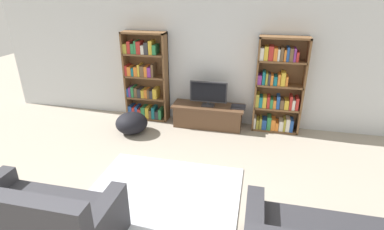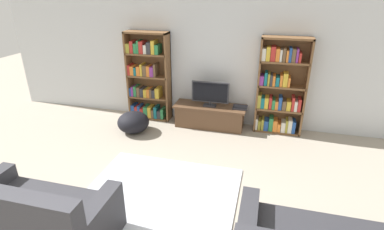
# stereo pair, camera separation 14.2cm
# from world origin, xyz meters

# --- Properties ---
(wall_back) EXTENTS (8.80, 0.06, 2.60)m
(wall_back) POSITION_xyz_m (0.00, 4.23, 1.30)
(wall_back) COLOR silver
(wall_back) RESTS_ON ground_plane
(bookshelf_left) EXTENTS (0.87, 0.30, 1.79)m
(bookshelf_left) POSITION_xyz_m (-1.23, 4.05, 0.86)
(bookshelf_left) COLOR brown
(bookshelf_left) RESTS_ON ground_plane
(bookshelf_right) EXTENTS (0.87, 0.30, 1.79)m
(bookshelf_right) POSITION_xyz_m (1.38, 4.05, 0.85)
(bookshelf_right) COLOR brown
(bookshelf_right) RESTS_ON ground_plane
(tv_stand) EXTENTS (1.40, 0.49, 0.44)m
(tv_stand) POSITION_xyz_m (0.10, 3.92, 0.22)
(tv_stand) COLOR brown
(tv_stand) RESTS_ON ground_plane
(television) EXTENTS (0.72, 0.16, 0.49)m
(television) POSITION_xyz_m (0.10, 3.91, 0.70)
(television) COLOR #2D2D33
(television) RESTS_ON tv_stand
(laptop) EXTENTS (0.28, 0.26, 0.03)m
(laptop) POSITION_xyz_m (0.69, 3.95, 0.45)
(laptop) COLOR #28282D
(laptop) RESTS_ON tv_stand
(area_rug) EXTENTS (2.05, 1.61, 0.02)m
(area_rug) POSITION_xyz_m (-0.11, 1.69, 0.01)
(area_rug) COLOR #B2B7C1
(area_rug) RESTS_ON ground_plane
(couch_left_sectional) EXTENTS (1.61, 0.87, 0.90)m
(couch_left_sectional) POSITION_xyz_m (-1.11, 0.54, 0.30)
(couch_left_sectional) COLOR #2D2D33
(couch_left_sectional) RESTS_ON ground_plane
(beanbag_ottoman) EXTENTS (0.60, 0.60, 0.40)m
(beanbag_ottoman) POSITION_xyz_m (-1.26, 3.30, 0.20)
(beanbag_ottoman) COLOR black
(beanbag_ottoman) RESTS_ON ground_plane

